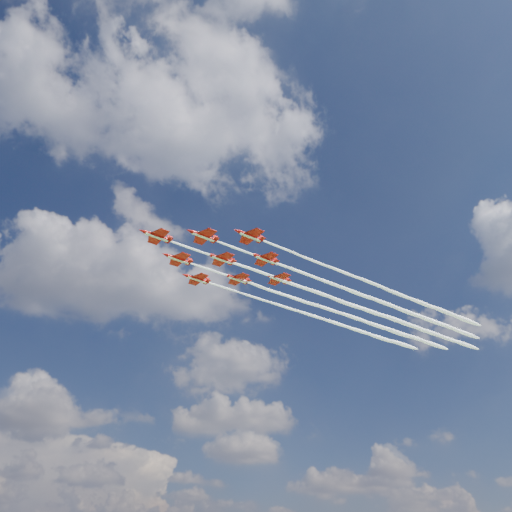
% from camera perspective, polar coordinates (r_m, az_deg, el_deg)
% --- Properties ---
extents(jet_lead, '(108.47, 50.88, 2.37)m').
position_cam_1_polar(jet_lead, '(161.74, 6.89, -4.12)').
color(jet_lead, '#AF0C09').
extents(jet_row2_port, '(108.47, 50.88, 2.37)m').
position_cam_1_polar(jet_row2_port, '(163.65, 11.23, -4.07)').
color(jet_row2_port, '#AF0C09').
extents(jet_row2_starb, '(108.47, 50.88, 2.37)m').
position_cam_1_polar(jet_row2_starb, '(172.65, 7.87, -5.92)').
color(jet_row2_starb, '#AF0C09').
extents(jet_row3_port, '(108.47, 50.88, 2.37)m').
position_cam_1_polar(jet_row3_port, '(166.48, 15.44, -3.99)').
color(jet_row3_port, '#AF0C09').
extents(jet_row3_centre, '(108.47, 50.88, 2.37)m').
position_cam_1_polar(jet_row3_centre, '(174.74, 11.94, -5.84)').
color(jet_row3_centre, '#AF0C09').
extents(jet_row3_starb, '(108.47, 50.88, 2.37)m').
position_cam_1_polar(jet_row3_starb, '(183.76, 8.74, -7.49)').
color(jet_row3_starb, '#AF0C09').
extents(jet_row4_port, '(108.47, 50.88, 2.37)m').
position_cam_1_polar(jet_row4_port, '(177.68, 15.88, -5.73)').
color(jet_row4_port, '#AF0C09').
extents(jet_row4_starb, '(108.47, 50.88, 2.37)m').
position_cam_1_polar(jet_row4_starb, '(186.00, 12.56, -7.40)').
color(jet_row4_starb, '#AF0C09').
extents(jet_tail, '(108.47, 50.88, 2.37)m').
position_cam_1_polar(jet_tail, '(189.04, 16.28, -7.27)').
color(jet_tail, '#AF0C09').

